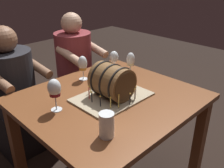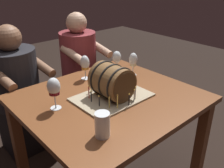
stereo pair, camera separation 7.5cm
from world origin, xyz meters
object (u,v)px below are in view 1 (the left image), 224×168
(wine_glass_red, at_px, (54,89))
(beer_pint, at_px, (107,126))
(wine_glass_empty, at_px, (114,58))
(wine_glass_white, at_px, (131,60))
(person_seated_left, at_px, (14,97))
(person_seated_right, at_px, (75,77))
(dining_table, at_px, (109,111))
(wine_glass_amber, at_px, (83,64))
(barrel_cake, at_px, (112,83))

(wine_glass_red, bearing_deg, beer_pint, -84.82)
(wine_glass_empty, bearing_deg, wine_glass_white, -58.23)
(person_seated_left, bearing_deg, person_seated_right, -0.02)
(wine_glass_red, height_order, beer_pint, wine_glass_red)
(wine_glass_white, xyz_separation_m, wine_glass_red, (-0.72, -0.05, 0.02))
(wine_glass_empty, height_order, person_seated_left, person_seated_left)
(dining_table, bearing_deg, wine_glass_amber, 80.77)
(dining_table, bearing_deg, beer_pint, -136.10)
(beer_pint, bearing_deg, barrel_cake, 41.46)
(wine_glass_empty, relative_size, beer_pint, 1.40)
(wine_glass_white, relative_size, beer_pint, 1.38)
(wine_glass_empty, xyz_separation_m, person_seated_right, (0.01, 0.55, -0.33))
(wine_glass_white, bearing_deg, wine_glass_red, -176.33)
(wine_glass_empty, bearing_deg, wine_glass_red, -166.26)
(wine_glass_amber, height_order, beer_pint, wine_glass_amber)
(wine_glass_empty, bearing_deg, dining_table, -139.47)
(person_seated_left, xyz_separation_m, person_seated_right, (0.63, -0.00, -0.00))
(barrel_cake, height_order, wine_glass_empty, barrel_cake)
(barrel_cake, bearing_deg, wine_glass_white, 24.71)
(dining_table, relative_size, wine_glass_amber, 5.98)
(dining_table, bearing_deg, person_seated_left, 111.22)
(wine_glass_red, relative_size, person_seated_right, 0.18)
(wine_glass_red, bearing_deg, barrel_cake, -20.16)
(wine_glass_red, distance_m, beer_pint, 0.41)
(barrel_cake, bearing_deg, beer_pint, -138.54)
(wine_glass_empty, distance_m, wine_glass_amber, 0.26)
(dining_table, relative_size, wine_glass_empty, 5.98)
(person_seated_right, bearing_deg, wine_glass_empty, -90.83)
(barrel_cake, height_order, wine_glass_white, barrel_cake)
(dining_table, height_order, person_seated_left, person_seated_left)
(wine_glass_amber, height_order, person_seated_right, person_seated_right)
(dining_table, xyz_separation_m, person_seated_left, (-0.31, 0.81, -0.08))
(wine_glass_amber, relative_size, beer_pint, 1.40)
(barrel_cake, relative_size, person_seated_left, 0.43)
(wine_glass_white, height_order, wine_glass_amber, wine_glass_amber)
(wine_glass_amber, xyz_separation_m, wine_glass_red, (-0.40, -0.24, 0.02))
(wine_glass_amber, distance_m, person_seated_left, 0.67)
(beer_pint, distance_m, person_seated_right, 1.30)
(dining_table, relative_size, person_seated_left, 0.99)
(wine_glass_white, relative_size, wine_glass_red, 0.91)
(wine_glass_empty, distance_m, wine_glass_red, 0.67)
(wine_glass_white, xyz_separation_m, wine_glass_amber, (-0.32, 0.19, -0.00))
(wine_glass_white, bearing_deg, barrel_cake, -155.29)
(wine_glass_red, distance_m, person_seated_left, 0.78)
(barrel_cake, xyz_separation_m, person_seated_left, (-0.31, 0.83, -0.30))
(person_seated_left, bearing_deg, beer_pint, -89.76)
(dining_table, xyz_separation_m, wine_glass_red, (-0.35, 0.10, 0.25))
(dining_table, distance_m, wine_glass_red, 0.44)
(wine_glass_red, height_order, person_seated_right, person_seated_right)
(beer_pint, bearing_deg, wine_glass_red, 95.18)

